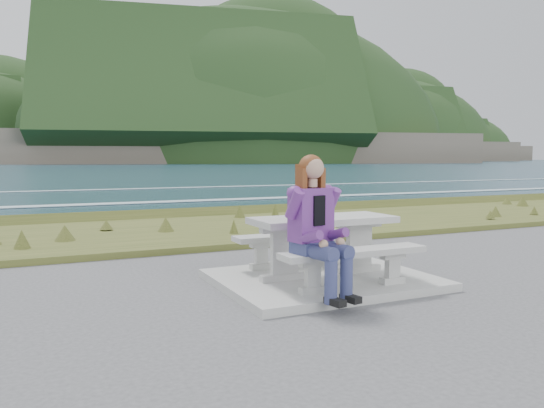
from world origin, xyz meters
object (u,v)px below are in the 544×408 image
at_px(picnic_table, 323,230).
at_px(bench_landward, 354,258).
at_px(bench_seaward, 297,241).
at_px(seated_woman, 321,245).

relative_size(picnic_table, bench_landward, 1.00).
xyz_separation_m(bench_seaward, seated_woman, (-0.52, -1.54, 0.21)).
bearing_deg(bench_seaward, seated_woman, -108.74).
bearing_deg(bench_landward, bench_seaward, 90.00).
distance_m(picnic_table, bench_landward, 0.74).
distance_m(bench_seaward, seated_woman, 1.64).
relative_size(bench_seaward, seated_woman, 1.18).
relative_size(bench_landward, bench_seaward, 1.00).
bearing_deg(bench_seaward, bench_landward, -90.00).
height_order(bench_landward, seated_woman, seated_woman).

